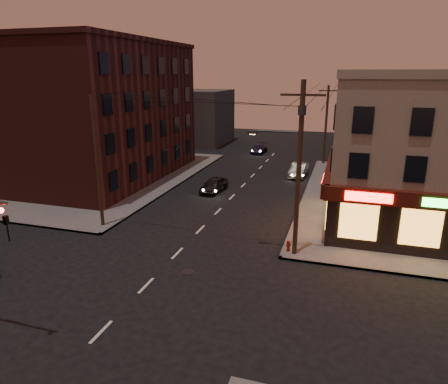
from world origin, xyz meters
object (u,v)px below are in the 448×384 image
at_px(sedan_far, 259,149).
at_px(fire_hydrant, 288,245).
at_px(sedan_near, 214,185).
at_px(sedan_mid, 299,170).

xyz_separation_m(sedan_far, fire_hydrant, (8.42, -30.46, -0.07)).
distance_m(sedan_near, sedan_mid, 10.43).
relative_size(sedan_mid, fire_hydrant, 6.24).
height_order(sedan_near, fire_hydrant, sedan_near).
xyz_separation_m(sedan_mid, sedan_far, (-6.72, 11.39, -0.10)).
bearing_deg(sedan_far, sedan_mid, -58.56).
relative_size(sedan_far, fire_hydrant, 6.02).
bearing_deg(sedan_far, sedan_near, -89.11).
relative_size(sedan_near, sedan_mid, 0.92).
bearing_deg(sedan_far, fire_hydrant, -73.63).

